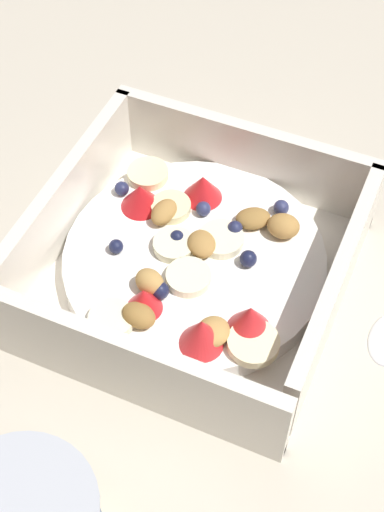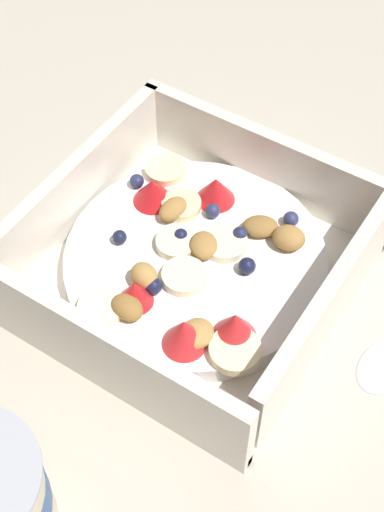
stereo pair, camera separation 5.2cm
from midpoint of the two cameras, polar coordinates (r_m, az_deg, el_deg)
The scene contains 2 objects.
ground_plane at distance 0.55m, azimuth 4.13°, elevation -2.38°, with size 2.40×2.40×0.00m, color beige.
fruit_bowl at distance 0.53m, azimuth 2.82°, elevation -0.81°, with size 0.21×0.21×0.07m.
Camera 2 is at (-0.16, 0.28, 0.44)m, focal length 52.47 mm.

